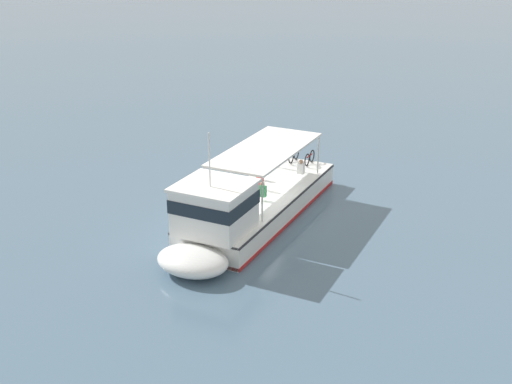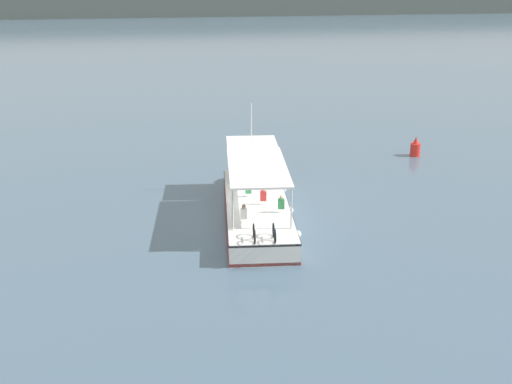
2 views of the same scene
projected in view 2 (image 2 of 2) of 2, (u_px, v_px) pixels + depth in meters
The scene contains 4 objects.
ground_plane at pixel (262, 218), 33.16m from camera, with size 400.00×400.00×0.00m, color slate.
distant_shoreline at pixel (164, 4), 174.64m from camera, with size 400.00×28.00×5.59m, color #515B56.
ferry_main at pixel (255, 192), 34.02m from camera, with size 4.49×13.01×5.32m.
channel_buoy at pixel (415, 148), 43.94m from camera, with size 0.70×0.70×1.40m.
Camera 2 is at (-5.53, -30.18, 12.67)m, focal length 43.57 mm.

